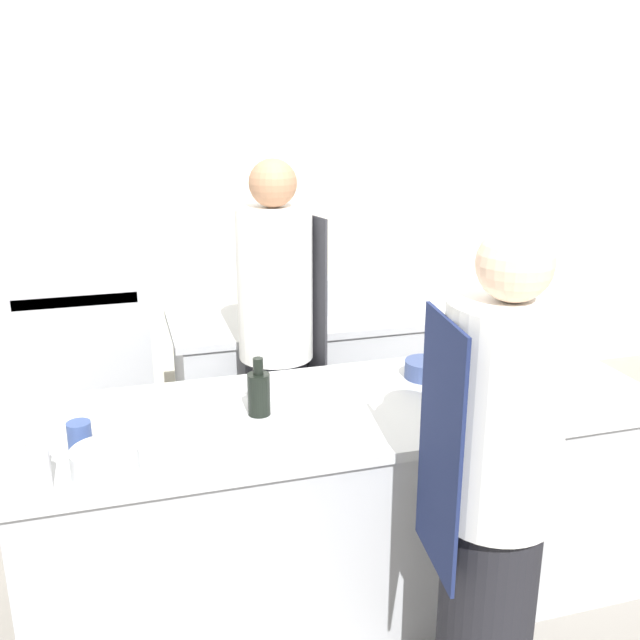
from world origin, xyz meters
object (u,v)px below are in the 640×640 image
stockpot (313,295)px  bottle_vinegar (39,463)px  bowl_mixing_large (456,399)px  bowl_prep_small (105,461)px  chef_at_prep_near (494,495)px  cup (80,436)px  bottle_wine (528,334)px  oven_range (85,364)px  bottle_olive_oil (554,358)px  bottle_cooking_oil (259,392)px  bowl_ceramic_blue (426,369)px  chef_at_stove (277,342)px

stockpot → bottle_vinegar: bearing=-129.8°
bowl_mixing_large → bowl_prep_small: 1.34m
chef_at_prep_near → cup: chef_at_prep_near is taller
bowl_mixing_large → cup: 1.41m
stockpot → bottle_wine: bearing=-49.4°
oven_range → stockpot: stockpot is taller
bottle_olive_oil → cup: (-1.96, -0.10, -0.04)m
bottle_olive_oil → bottle_vinegar: size_ratio=1.00×
bowl_prep_small → cup: 0.21m
bottle_olive_oil → bowl_mixing_large: bearing=-163.3°
bottle_wine → cup: 2.07m
bowl_prep_small → cup: size_ratio=2.15×
chef_at_prep_near → stockpot: chef_at_prep_near is taller
chef_at_prep_near → bottle_cooking_oil: (-0.60, 0.75, 0.11)m
chef_at_prep_near → bowl_mixing_large: bearing=-8.1°
bowl_mixing_large → bowl_prep_small: size_ratio=0.89×
bowl_prep_small → bowl_ceramic_blue: bearing=18.9°
bowl_prep_small → cup: (-0.08, 0.19, 0.01)m
stockpot → bottle_olive_oil: bearing=-59.7°
bottle_cooking_oil → bowl_prep_small: bearing=-152.7°
bottle_wine → bottle_cooking_oil: size_ratio=1.07×
oven_range → stockpot: bearing=-20.7°
bottle_wine → bottle_vinegar: bearing=-162.6°
chef_at_prep_near → bottle_cooking_oil: bearing=45.5°
bottle_vinegar → chef_at_stove: bearing=47.7°
oven_range → bottle_wine: bearing=-34.3°
bowl_ceramic_blue → stockpot: size_ratio=0.79×
bowl_ceramic_blue → bottle_vinegar: bearing=-161.4°
bowl_mixing_large → cup: size_ratio=1.91×
bottle_wine → bowl_ceramic_blue: size_ratio=1.33×
bowl_ceramic_blue → stockpot: stockpot is taller
bottle_wine → bowl_mixing_large: bottle_wine is taller
chef_at_prep_near → stockpot: 2.00m
chef_at_stove → stockpot: bearing=133.2°
bottle_vinegar → bowl_ceramic_blue: size_ratio=1.29×
chef_at_stove → bottle_wine: 1.21m
bottle_vinegar → chef_at_prep_near: bearing=-16.1°
bottle_vinegar → bottle_olive_oil: bearing=9.5°
oven_range → bottle_olive_oil: bearing=-40.8°
cup → stockpot: bearing=47.9°
bottle_cooking_oil → cup: bearing=-170.7°
chef_at_stove → bottle_vinegar: (-1.01, -1.11, 0.08)m
chef_at_prep_near → chef_at_stove: chef_at_stove is taller
bottle_olive_oil → bottle_cooking_oil: bottle_olive_oil is taller
chef_at_stove → stockpot: 0.60m
bottle_cooking_oil → stockpot: (0.57, 1.25, 0.01)m
chef_at_stove → bowl_ceramic_blue: size_ratio=9.63×
chef_at_stove → bottle_cooking_oil: bearing=-31.3°
bottle_olive_oil → bowl_prep_small: size_ratio=1.08×
bottle_olive_oil → chef_at_prep_near: bearing=-133.3°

